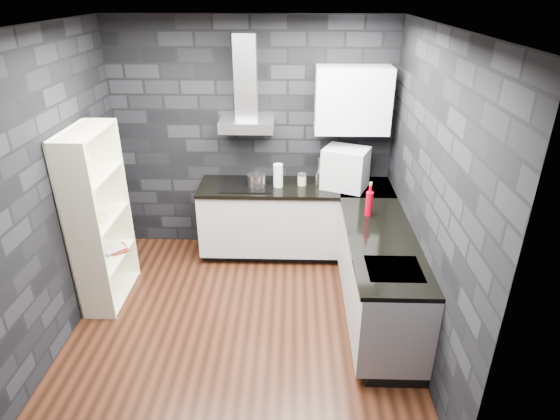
{
  "coord_description": "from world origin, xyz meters",
  "views": [
    {
      "loc": [
        0.48,
        -3.62,
        2.98
      ],
      "look_at": [
        0.35,
        0.45,
        1.0
      ],
      "focal_mm": 30.0,
      "sensor_mm": 36.0,
      "label": 1
    }
  ],
  "objects_px": {
    "glass_vase": "(278,175)",
    "appliance_garage": "(345,169)",
    "bookshelf": "(99,219)",
    "pot": "(257,181)",
    "utensil_crock": "(320,178)",
    "fruit_bowl": "(96,219)",
    "storage_jar": "(302,180)",
    "red_bottle": "(369,204)"
  },
  "relations": [
    {
      "from": "red_bottle",
      "to": "bookshelf",
      "type": "bearing_deg",
      "value": -176.3
    },
    {
      "from": "pot",
      "to": "appliance_garage",
      "type": "xyz_separation_m",
      "value": [
        0.99,
        0.01,
        0.15
      ]
    },
    {
      "from": "utensil_crock",
      "to": "appliance_garage",
      "type": "relative_size",
      "value": 0.3
    },
    {
      "from": "glass_vase",
      "to": "red_bottle",
      "type": "relative_size",
      "value": 1.07
    },
    {
      "from": "red_bottle",
      "to": "storage_jar",
      "type": "bearing_deg",
      "value": 130.63
    },
    {
      "from": "fruit_bowl",
      "to": "bookshelf",
      "type": "bearing_deg",
      "value": 90.0
    },
    {
      "from": "glass_vase",
      "to": "bookshelf",
      "type": "height_order",
      "value": "bookshelf"
    },
    {
      "from": "glass_vase",
      "to": "appliance_garage",
      "type": "xyz_separation_m",
      "value": [
        0.75,
        -0.0,
        0.09
      ]
    },
    {
      "from": "bookshelf",
      "to": "fruit_bowl",
      "type": "xyz_separation_m",
      "value": [
        0.0,
        -0.07,
        0.04
      ]
    },
    {
      "from": "red_bottle",
      "to": "bookshelf",
      "type": "relative_size",
      "value": 0.14
    },
    {
      "from": "appliance_garage",
      "to": "red_bottle",
      "type": "xyz_separation_m",
      "value": [
        0.17,
        -0.7,
        -0.1
      ]
    },
    {
      "from": "storage_jar",
      "to": "red_bottle",
      "type": "distance_m",
      "value": 1.0
    },
    {
      "from": "storage_jar",
      "to": "fruit_bowl",
      "type": "bearing_deg",
      "value": -153.38
    },
    {
      "from": "pot",
      "to": "storage_jar",
      "type": "distance_m",
      "value": 0.52
    },
    {
      "from": "pot",
      "to": "glass_vase",
      "type": "xyz_separation_m",
      "value": [
        0.24,
        0.01,
        0.06
      ]
    },
    {
      "from": "bookshelf",
      "to": "utensil_crock",
      "type": "bearing_deg",
      "value": 26.5
    },
    {
      "from": "glass_vase",
      "to": "red_bottle",
      "type": "bearing_deg",
      "value": -37.43
    },
    {
      "from": "storage_jar",
      "to": "bookshelf",
      "type": "relative_size",
      "value": 0.07
    },
    {
      "from": "glass_vase",
      "to": "bookshelf",
      "type": "bearing_deg",
      "value": -153.08
    },
    {
      "from": "storage_jar",
      "to": "utensil_crock",
      "type": "distance_m",
      "value": 0.21
    },
    {
      "from": "bookshelf",
      "to": "pot",
      "type": "bearing_deg",
      "value": 33.05
    },
    {
      "from": "pot",
      "to": "bookshelf",
      "type": "bearing_deg",
      "value": -149.8
    },
    {
      "from": "glass_vase",
      "to": "bookshelf",
      "type": "distance_m",
      "value": 1.94
    },
    {
      "from": "storage_jar",
      "to": "bookshelf",
      "type": "bearing_deg",
      "value": -154.97
    },
    {
      "from": "pot",
      "to": "bookshelf",
      "type": "relative_size",
      "value": 0.11
    },
    {
      "from": "pot",
      "to": "utensil_crock",
      "type": "distance_m",
      "value": 0.72
    },
    {
      "from": "pot",
      "to": "glass_vase",
      "type": "distance_m",
      "value": 0.25
    },
    {
      "from": "pot",
      "to": "glass_vase",
      "type": "bearing_deg",
      "value": 3.17
    },
    {
      "from": "appliance_garage",
      "to": "bookshelf",
      "type": "xyz_separation_m",
      "value": [
        -2.47,
        -0.87,
        -0.22
      ]
    },
    {
      "from": "glass_vase",
      "to": "fruit_bowl",
      "type": "relative_size",
      "value": 1.14
    },
    {
      "from": "storage_jar",
      "to": "fruit_bowl",
      "type": "distance_m",
      "value": 2.23
    },
    {
      "from": "appliance_garage",
      "to": "bookshelf",
      "type": "height_order",
      "value": "bookshelf"
    },
    {
      "from": "utensil_crock",
      "to": "fruit_bowl",
      "type": "xyz_separation_m",
      "value": [
        -2.2,
        -1.03,
        -0.03
      ]
    },
    {
      "from": "utensil_crock",
      "to": "appliance_garage",
      "type": "xyz_separation_m",
      "value": [
        0.28,
        -0.09,
        0.16
      ]
    },
    {
      "from": "bookshelf",
      "to": "fruit_bowl",
      "type": "height_order",
      "value": "bookshelf"
    },
    {
      "from": "appliance_garage",
      "to": "red_bottle",
      "type": "height_order",
      "value": "appliance_garage"
    },
    {
      "from": "pot",
      "to": "fruit_bowl",
      "type": "bearing_deg",
      "value": -147.87
    },
    {
      "from": "pot",
      "to": "red_bottle",
      "type": "height_order",
      "value": "red_bottle"
    },
    {
      "from": "glass_vase",
      "to": "appliance_garage",
      "type": "height_order",
      "value": "appliance_garage"
    },
    {
      "from": "red_bottle",
      "to": "fruit_bowl",
      "type": "xyz_separation_m",
      "value": [
        -2.64,
        -0.24,
        -0.09
      ]
    },
    {
      "from": "utensil_crock",
      "to": "bookshelf",
      "type": "height_order",
      "value": "bookshelf"
    },
    {
      "from": "glass_vase",
      "to": "appliance_garage",
      "type": "relative_size",
      "value": 0.57
    }
  ]
}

